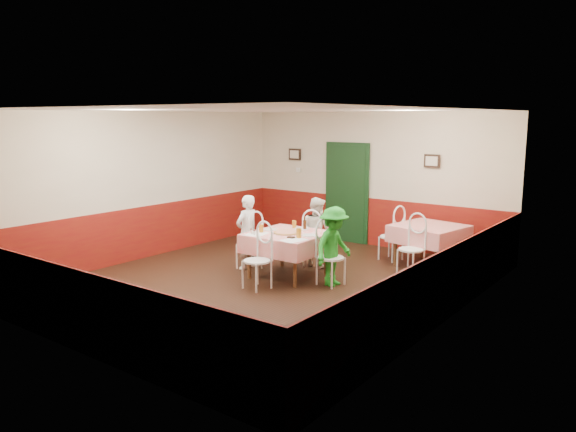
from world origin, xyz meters
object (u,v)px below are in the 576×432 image
Objects in this scene: glass_b at (299,233)px; diner_far at (317,232)px; chair_second_b at (411,250)px; chair_left at (249,244)px; main_table at (288,255)px; chair_near at (257,261)px; chair_second_a at (391,237)px; beer_bottle at (305,224)px; chair_far at (315,242)px; pizza at (286,232)px; chair_right at (331,258)px; wallet at (291,237)px; second_table at (428,246)px; diner_right at (334,247)px; glass_c at (294,224)px; glass_a at (261,229)px; diner_left at (247,232)px.

diner_far reaches higher than glass_b.
diner_far is at bearing -155.33° from chair_second_b.
main_table is at bearing 98.01° from chair_left.
chair_near is at bearing 102.07° from diner_far.
beer_bottle reaches higher than chair_second_a.
pizza is at bearing 78.74° from chair_far.
wallet is at bearing 127.05° from chair_right.
diner_right reaches higher than second_table.
diner_far reaches higher than chair_right.
glass_c is (-0.54, 0.62, -0.01)m from glass_b.
chair_second_b is at bearing -23.41° from chair_right.
chair_second_b is 6.73× the size of glass_c.
chair_near is at bearing -119.74° from glass_b.
chair_second_a is 0.70× the size of diner_right.
chair_far is 1.00× the size of chair_second_a.
main_table is 0.62m from glass_c.
glass_b is (0.40, -1.07, 0.39)m from chair_far.
main_table is 0.64m from glass_a.
chair_far is 8.18× the size of wallet.
pizza is (-0.89, -2.12, 0.32)m from chair_second_a.
diner_far is at bearing -101.11° from chair_far.
chair_near reaches higher than wallet.
diner_right reaches higher than chair_near.
diner_far is at bearing 100.01° from beer_bottle.
glass_a reaches higher than glass_c.
glass_c is 0.56m from diner_far.
glass_c reaches higher than main_table.
glass_b reaches higher than chair_second_a.
glass_b reaches higher than chair_far.
beer_bottle is at bearing -133.04° from second_table.
chair_left is 6.67× the size of glass_a.
wallet reaches higher than main_table.
chair_left is 1.31m from glass_b.
second_table is at bearing 100.19° from chair_second_a.
chair_left and chair_second_b have the same top height.
diner_right is at bearing 147.07° from diner_far.
chair_second_a reaches higher than main_table.
glass_c is at bearing 106.39° from chair_near.
diner_right reaches higher than pizza.
glass_b is at bearing 1.86° from glass_a.
diner_left is (-0.90, 0.02, -0.11)m from pizza.
main_table is at bearing 94.52° from diner_left.
glass_b is (1.23, -0.20, 0.39)m from chair_left.
diner_far is at bearing 52.50° from chair_right.
diner_far is at bearing -144.66° from second_table.
chair_second_a is 0.68× the size of diner_left.
glass_a is (0.46, -0.22, 0.38)m from chair_left.
chair_second_b is 1.52m from diner_right.
chair_left reaches higher than wallet.
chair_right is 8.18× the size of wallet.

